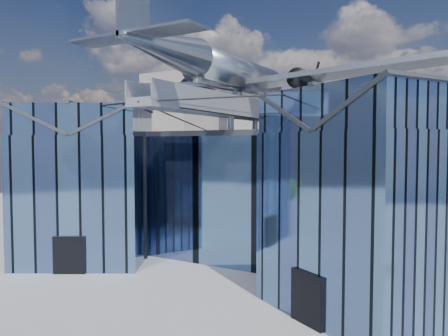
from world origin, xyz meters
The scene contains 4 objects.
ground_plane centered at (0.00, 0.00, 0.00)m, with size 120.00×120.00×0.00m, color gray.
museum centered at (0.00, 5.82, 5.54)m, with size 32.88×24.50×17.60m.
bg_towers centered at (1.45, 50.49, 10.01)m, with size 77.00×24.50×26.00m.
tree_side_w centered at (-30.81, 8.59, 3.96)m, with size 4.94×4.94×5.85m.
Camera 1 is at (15.47, -24.70, 8.82)m, focal length 35.00 mm.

